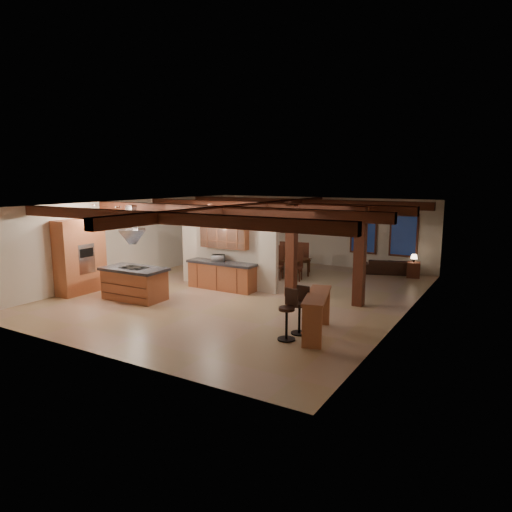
# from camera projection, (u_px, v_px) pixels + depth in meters

# --- Properties ---
(ground) EXTENTS (12.00, 12.00, 0.00)m
(ground) POSITION_uv_depth(u_px,v_px,m) (245.00, 294.00, 14.79)
(ground) COLOR tan
(ground) RESTS_ON ground
(room_walls) EXTENTS (12.00, 12.00, 12.00)m
(room_walls) POSITION_uv_depth(u_px,v_px,m) (245.00, 239.00, 14.49)
(room_walls) COLOR beige
(room_walls) RESTS_ON ground
(ceiling_beams) EXTENTS (10.00, 12.00, 0.28)m
(ceiling_beams) POSITION_uv_depth(u_px,v_px,m) (245.00, 208.00, 14.33)
(ceiling_beams) COLOR #371E0D
(ceiling_beams) RESTS_ON room_walls
(timber_posts) EXTENTS (2.50, 0.30, 2.90)m
(timber_posts) POSITION_uv_depth(u_px,v_px,m) (325.00, 243.00, 13.67)
(timber_posts) COLOR #371E0D
(timber_posts) RESTS_ON ground
(partition_wall) EXTENTS (3.80, 0.18, 2.20)m
(partition_wall) POSITION_uv_depth(u_px,v_px,m) (228.00, 255.00, 15.53)
(partition_wall) COLOR beige
(partition_wall) RESTS_ON ground
(pantry_cabinet) EXTENTS (0.67, 1.60, 2.40)m
(pantry_cabinet) POSITION_uv_depth(u_px,v_px,m) (80.00, 256.00, 14.72)
(pantry_cabinet) COLOR #9F5933
(pantry_cabinet) RESTS_ON ground
(back_counter) EXTENTS (2.50, 0.66, 0.94)m
(back_counter) POSITION_uv_depth(u_px,v_px,m) (222.00, 275.00, 15.31)
(back_counter) COLOR #9F5933
(back_counter) RESTS_ON ground
(upper_display_cabinet) EXTENTS (1.80, 0.36, 0.95)m
(upper_display_cabinet) POSITION_uv_depth(u_px,v_px,m) (225.00, 234.00, 15.25)
(upper_display_cabinet) COLOR #9F5933
(upper_display_cabinet) RESTS_ON partition_wall
(range_hood) EXTENTS (1.10, 1.10, 1.40)m
(range_hood) POSITION_uv_depth(u_px,v_px,m) (133.00, 242.00, 13.81)
(range_hood) COLOR silver
(range_hood) RESTS_ON room_walls
(back_windows) EXTENTS (2.70, 0.07, 1.70)m
(back_windows) POSITION_uv_depth(u_px,v_px,m) (383.00, 234.00, 18.17)
(back_windows) COLOR #371E0D
(back_windows) RESTS_ON room_walls
(framed_art) EXTENTS (0.65, 0.05, 0.85)m
(framed_art) POSITION_uv_depth(u_px,v_px,m) (287.00, 224.00, 20.30)
(framed_art) COLOR #371E0D
(framed_art) RESTS_ON room_walls
(recessed_cans) EXTENTS (3.16, 2.46, 0.03)m
(recessed_cans) POSITION_uv_depth(u_px,v_px,m) (141.00, 206.00, 13.94)
(recessed_cans) COLOR silver
(recessed_cans) RESTS_ON room_walls
(kitchen_island) EXTENTS (2.06, 1.14, 1.01)m
(kitchen_island) POSITION_uv_depth(u_px,v_px,m) (135.00, 283.00, 14.03)
(kitchen_island) COLOR #9F5933
(kitchen_island) RESTS_ON ground
(dining_table) EXTENTS (2.18, 1.51, 0.70)m
(dining_table) POSITION_uv_depth(u_px,v_px,m) (282.00, 266.00, 17.53)
(dining_table) COLOR #3F210F
(dining_table) RESTS_ON ground
(sofa) EXTENTS (2.05, 1.33, 0.56)m
(sofa) POSITION_uv_depth(u_px,v_px,m) (387.00, 267.00, 17.85)
(sofa) COLOR black
(sofa) RESTS_ON ground
(microwave) EXTENTS (0.48, 0.41, 0.23)m
(microwave) POSITION_uv_depth(u_px,v_px,m) (218.00, 258.00, 15.28)
(microwave) COLOR silver
(microwave) RESTS_ON back_counter
(bar_counter) EXTENTS (0.99, 1.99, 1.01)m
(bar_counter) POSITION_uv_depth(u_px,v_px,m) (317.00, 308.00, 10.74)
(bar_counter) COLOR #9F5933
(bar_counter) RESTS_ON ground
(side_table) EXTENTS (0.56, 0.56, 0.58)m
(side_table) POSITION_uv_depth(u_px,v_px,m) (413.00, 270.00, 17.15)
(side_table) COLOR #371E0D
(side_table) RESTS_ON ground
(table_lamp) EXTENTS (0.25, 0.25, 0.30)m
(table_lamp) POSITION_uv_depth(u_px,v_px,m) (414.00, 257.00, 17.07)
(table_lamp) COLOR black
(table_lamp) RESTS_ON side_table
(bar_stool_a) EXTENTS (0.42, 0.44, 1.19)m
(bar_stool_a) POSITION_uv_depth(u_px,v_px,m) (288.00, 314.00, 10.48)
(bar_stool_a) COLOR black
(bar_stool_a) RESTS_ON ground
(bar_stool_b) EXTENTS (0.40, 0.40, 1.15)m
(bar_stool_b) POSITION_uv_depth(u_px,v_px,m) (300.00, 310.00, 10.90)
(bar_stool_b) COLOR black
(bar_stool_b) RESTS_ON ground
(dining_chairs) EXTENTS (2.26, 2.26, 1.24)m
(dining_chairs) POSITION_uv_depth(u_px,v_px,m) (282.00, 259.00, 17.49)
(dining_chairs) COLOR #371E0D
(dining_chairs) RESTS_ON ground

